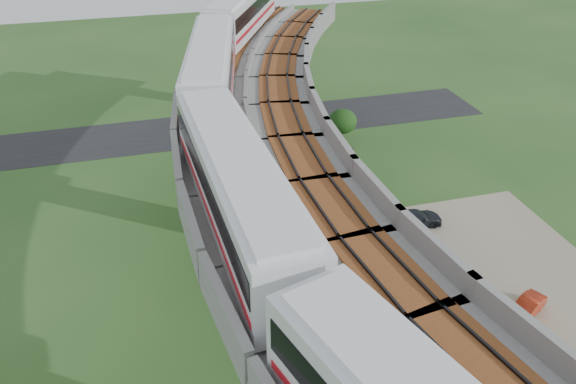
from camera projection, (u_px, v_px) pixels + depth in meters
name	position (u px, v px, depth m)	size (l,w,h in m)	color
ground	(274.00, 339.00, 32.70)	(160.00, 160.00, 0.00)	#2A5020
dirt_lot	(504.00, 317.00, 34.20)	(18.00, 26.00, 0.04)	gray
asphalt_road	(203.00, 130.00, 57.45)	(60.00, 8.00, 0.03)	#232326
viaduct	(344.00, 198.00, 28.88)	(19.58, 73.98, 11.40)	#99968E
metro_train	(262.00, 117.00, 29.64)	(12.47, 61.20, 3.64)	white
fence	(427.00, 299.00, 34.51)	(3.87, 38.73, 1.50)	#2D382D
tree_0	(343.00, 121.00, 52.97)	(2.72, 2.72, 3.73)	#382314
tree_1	(332.00, 160.00, 47.94)	(2.65, 2.65, 2.90)	#382314
tree_2	(330.00, 181.00, 43.62)	(2.97, 2.97, 3.66)	#382314
tree_3	(364.00, 246.00, 37.29)	(2.64, 2.64, 3.00)	#382314
tree_4	(372.00, 293.00, 33.19)	(1.81, 1.81, 2.73)	#382314
tree_5	(455.00, 382.00, 27.90)	(1.93, 1.93, 2.55)	#382314
car_red	(526.00, 307.00, 34.14)	(1.14, 3.26, 1.07)	#AA270F
car_dark	(415.00, 218.00, 42.32)	(1.72, 4.22, 1.23)	black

